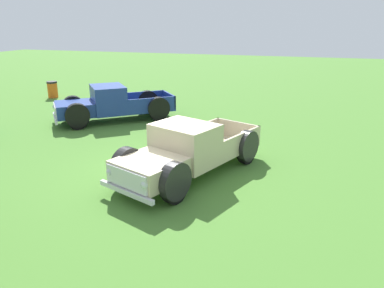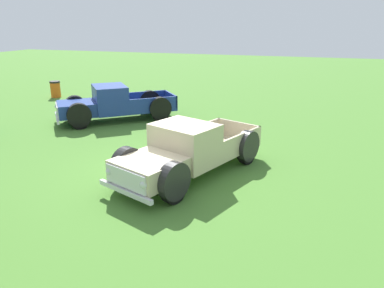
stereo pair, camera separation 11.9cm
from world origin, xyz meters
name	(u,v)px [view 2 (the right image)]	position (x,y,z in m)	size (l,w,h in m)	color
ground_plane	(169,174)	(0.00, 0.00, 0.00)	(80.00, 80.00, 0.00)	#477A2D
pickup_truck_foreground	(184,153)	(-0.05, -0.47, 0.74)	(5.39, 3.52, 1.55)	#C6B793
pickup_truck_behind_left	(109,104)	(4.81, 4.75, 0.76)	(4.73, 5.14, 1.59)	navy
trash_can	(55,89)	(8.59, 10.57, 0.48)	(0.59, 0.59, 0.95)	orange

